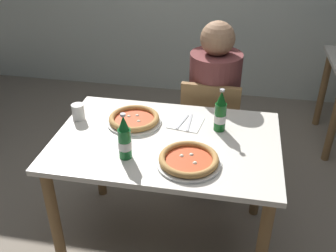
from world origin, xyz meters
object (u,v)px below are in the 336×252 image
pizza_marinara_far (189,160)px  paper_cup (78,112)px  beer_bottle_center (125,139)px  napkin_with_cutlery (186,123)px  beer_bottle_left (220,113)px  diner_seated (213,111)px  pizza_margherita_near (134,119)px  chair_behind_table (211,127)px  dining_table_main (166,156)px

pizza_marinara_far → paper_cup: (-0.69, 0.31, 0.03)m
beer_bottle_center → napkin_with_cutlery: beer_bottle_center is taller
beer_bottle_left → napkin_with_cutlery: beer_bottle_left is taller
paper_cup → beer_bottle_center: bearing=-40.0°
diner_seated → pizza_margherita_near: size_ratio=3.88×
chair_behind_table → diner_seated: 0.11m
beer_bottle_left → napkin_with_cutlery: size_ratio=1.21×
diner_seated → dining_table_main: bearing=-106.8°
chair_behind_table → paper_cup: (-0.73, -0.50, 0.32)m
dining_table_main → chair_behind_table: 0.66m
beer_bottle_center → paper_cup: size_ratio=2.60×
chair_behind_table → napkin_with_cutlery: bearing=78.3°
beer_bottle_center → pizza_marinara_far: bearing=0.9°
chair_behind_table → pizza_margherita_near: (-0.41, -0.48, 0.29)m
chair_behind_table → beer_bottle_center: size_ratio=3.44×
beer_bottle_center → beer_bottle_left: bearing=38.7°
pizza_marinara_far → napkin_with_cutlery: size_ratio=1.56×
diner_seated → beer_bottle_center: bearing=-112.9°
beer_bottle_left → paper_cup: (-0.81, -0.04, -0.06)m
chair_behind_table → diner_seated: diner_seated is taller
beer_bottle_center → napkin_with_cutlery: (0.25, 0.39, -0.10)m
dining_table_main → napkin_with_cutlery: napkin_with_cutlery is taller
chair_behind_table → pizza_margherita_near: chair_behind_table is taller
napkin_with_cutlery → pizza_marinara_far: bearing=-79.5°
diner_seated → paper_cup: size_ratio=12.73×
dining_table_main → diner_seated: 0.69m
pizza_marinara_far → beer_bottle_left: bearing=70.6°
chair_behind_table → paper_cup: bearing=37.7°
chair_behind_table → beer_bottle_left: 0.60m
chair_behind_table → beer_bottle_left: (0.08, -0.46, 0.37)m
dining_table_main → pizza_marinara_far: size_ratio=3.78×
beer_bottle_center → napkin_with_cutlery: bearing=57.5°
pizza_margherita_near → paper_cup: paper_cup is taller
dining_table_main → paper_cup: 0.57m
pizza_marinara_far → napkin_with_cutlery: pizza_marinara_far is taller
paper_cup → napkin_with_cutlery: bearing=6.8°
diner_seated → napkin_with_cutlery: size_ratio=5.93×
chair_behind_table → pizza_margherita_near: 0.69m
dining_table_main → beer_bottle_left: beer_bottle_left is taller
napkin_with_cutlery → beer_bottle_left: bearing=-10.7°
diner_seated → beer_bottle_center: 0.97m
dining_table_main → diner_seated: (0.20, 0.66, -0.05)m
dining_table_main → paper_cup: (-0.54, 0.11, 0.16)m
dining_table_main → napkin_with_cutlery: bearing=66.7°
dining_table_main → pizza_marinara_far: pizza_marinara_far is taller
napkin_with_cutlery → paper_cup: bearing=-173.2°
chair_behind_table → paper_cup: size_ratio=8.95×
beer_bottle_left → pizza_margherita_near: bearing=-178.4°
beer_bottle_left → dining_table_main: bearing=-151.4°
diner_seated → chair_behind_table: bearing=-94.8°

